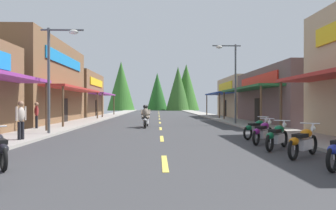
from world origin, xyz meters
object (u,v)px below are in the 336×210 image
Objects in this scene: rider_cruising_trailing at (146,118)px; pedestrian_browsing at (21,118)px; motorcycle_parked_right_2 at (303,141)px; streetlamp_right at (231,72)px; streetlamp_left at (56,64)px; motorcycle_parked_right_3 at (277,136)px; pedestrian_by_shop at (37,114)px; rider_cruising_lead at (145,118)px; motorcycle_parked_right_5 at (257,128)px; motorcycle_parked_right_4 at (263,132)px.

pedestrian_browsing is (-5.01, -8.47, 0.38)m from rider_cruising_trailing.
streetlamp_right is at bearing 41.88° from motorcycle_parked_right_2.
motorcycle_parked_right_3 is at bearing -29.10° from streetlamp_left.
motorcycle_parked_right_3 is at bearing -63.04° from pedestrian_by_shop.
rider_cruising_lead is at bearing 174.47° from rider_cruising_trailing.
pedestrian_by_shop is (-12.19, 5.23, 0.53)m from motorcycle_parked_right_5.
rider_cruising_trailing is at bearing -162.43° from streetlamp_right.
pedestrian_by_shop is at bearing 96.34° from motorcycle_parked_right_2.
pedestrian_browsing is at bearing -101.39° from pedestrian_by_shop.
motorcycle_parked_right_4 is 10.18m from pedestrian_browsing.
rider_cruising_trailing is at bearing 68.41° from motorcycle_parked_right_4.
rider_cruising_lead is (4.40, 5.02, -3.05)m from streetlamp_left.
motorcycle_parked_right_5 is 0.81× the size of rider_cruising_lead.
rider_cruising_lead is (-5.21, 8.72, 0.17)m from motorcycle_parked_right_4.
motorcycle_parked_right_4 is at bearing -139.30° from motorcycle_parked_right_5.
motorcycle_parked_right_3 is 11.57m from rider_cruising_lead.
motorcycle_parked_right_2 is at bearing -153.84° from rider_cruising_trailing.
rider_cruising_lead and rider_cruising_trailing have the same top height.
motorcycle_parked_right_3 is 10.39m from pedestrian_browsing.
pedestrian_browsing is at bearing -100.14° from streetlamp_left.
motorcycle_parked_right_3 is 0.79× the size of rider_cruising_lead.
rider_cruising_lead is at bearing 48.75° from streetlamp_left.
pedestrian_browsing reaches higher than rider_cruising_lead.
rider_cruising_trailing is (4.48, 5.54, -3.05)m from streetlamp_left.
streetlamp_left is at bearing 129.81° from motorcycle_parked_right_5.
streetlamp_right is at bearing 63.24° from pedestrian_browsing.
streetlamp_right is at bearing -8.94° from pedestrian_by_shop.
pedestrian_by_shop reaches higher than rider_cruising_lead.
motorcycle_parked_right_4 is 1.77m from motorcycle_parked_right_5.
motorcycle_parked_right_2 is at bearing -131.14° from motorcycle_parked_right_5.
rider_cruising_trailing is at bearing -8.43° from pedestrian_by_shop.
rider_cruising_lead is at bearing 89.35° from motorcycle_parked_right_5.
pedestrian_browsing is (-4.93, -7.95, 0.38)m from rider_cruising_lead.
streetlamp_right reaches higher than rider_cruising_lead.
motorcycle_parked_right_2 is 0.76× the size of rider_cruising_trailing.
streetlamp_left reaches higher than motorcycle_parked_right_2.
motorcycle_parked_right_4 is 0.97× the size of pedestrian_browsing.
motorcycle_parked_right_2 is 1.65m from motorcycle_parked_right_3.
rider_cruising_trailing is at bearing 51.02° from streetlamp_left.
motorcycle_parked_right_5 is 13.28m from pedestrian_by_shop.
pedestrian_browsing is at bearing 116.94° from motorcycle_parked_right_3.
rider_cruising_trailing is (-5.26, 12.51, 0.17)m from motorcycle_parked_right_2.
streetlamp_right reaches higher than streetlamp_left.
rider_cruising_trailing reaches higher than motorcycle_parked_right_2.
streetlamp_right is 3.64× the size of motorcycle_parked_right_4.
motorcycle_parked_right_4 is (-0.13, 3.27, 0.00)m from motorcycle_parked_right_2.
streetlamp_left is at bearing 101.18° from motorcycle_parked_right_3.
motorcycle_parked_right_4 is at bearing -96.98° from streetlamp_right.
pedestrian_browsing reaches higher than motorcycle_parked_right_4.
streetlamp_left is 10.62m from motorcycle_parked_right_5.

